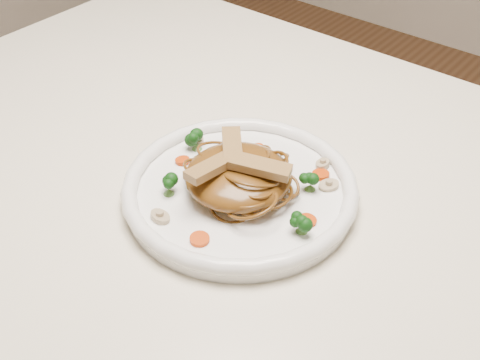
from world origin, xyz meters
The scene contains 19 objects.
table centered at (0.00, 0.00, 0.65)m, with size 1.20×0.80×0.75m.
plate centered at (0.02, -0.06, 0.76)m, with size 0.29×0.29×0.02m, color white.
noodle_mound centered at (0.02, -0.06, 0.79)m, with size 0.13×0.13×0.04m, color brown.
chicken_a centered at (0.05, -0.06, 0.81)m, with size 0.07×0.02×0.01m, color #A3804D.
chicken_b centered at (0.00, -0.05, 0.81)m, with size 0.07×0.02×0.01m, color #A3804D.
chicken_c centered at (0.01, -0.09, 0.81)m, with size 0.07×0.02×0.01m, color #A3804D.
broccoli_0 centered at (0.09, -0.01, 0.78)m, with size 0.02×0.02×0.03m, color #0F3F0D, non-canonical shape.
broccoli_1 centered at (-0.07, -0.03, 0.78)m, with size 0.03×0.03×0.03m, color #0F3F0D, non-canonical shape.
broccoli_2 centered at (-0.04, -0.12, 0.78)m, with size 0.03×0.03×0.03m, color #0F3F0D, non-canonical shape.
broccoli_3 centered at (0.13, -0.07, 0.78)m, with size 0.03×0.03×0.03m, color #0F3F0D, non-canonical shape.
carrot_0 centered at (0.09, 0.03, 0.77)m, with size 0.02×0.02×0.01m, color #D14007.
carrot_1 centered at (-0.07, -0.06, 0.77)m, with size 0.02×0.02×0.01m, color #D14007.
carrot_2 centered at (0.12, -0.06, 0.77)m, with size 0.02×0.02×0.01m, color #D14007.
carrot_3 centered at (-0.01, 0.02, 0.77)m, with size 0.02×0.02×0.01m, color #D14007.
carrot_4 centered at (0.05, -0.16, 0.77)m, with size 0.02×0.02×0.01m, color #D14007.
mushroom_0 centered at (-0.01, -0.16, 0.77)m, with size 0.03×0.03×0.01m, color beige.
mushroom_1 centered at (0.11, 0.01, 0.77)m, with size 0.03×0.03×0.01m, color beige.
mushroom_2 centered at (-0.08, -0.02, 0.77)m, with size 0.02×0.02×0.01m, color beige.
mushroom_3 centered at (0.08, 0.04, 0.77)m, with size 0.02×0.02×0.01m, color beige.
Camera 1 is at (0.39, -0.52, 1.26)m, focal length 46.15 mm.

